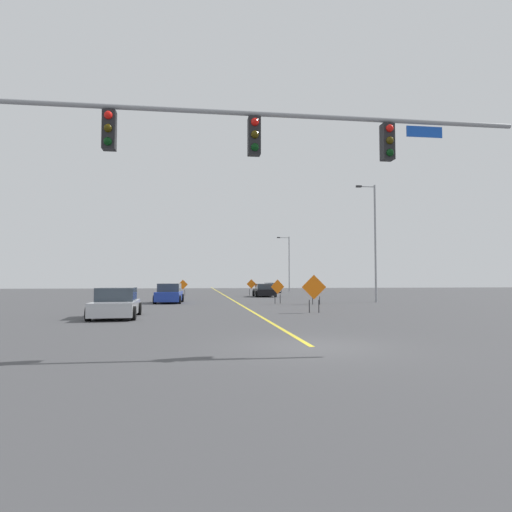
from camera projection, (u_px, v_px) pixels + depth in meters
The scene contains 14 objects.
ground at pixel (312, 347), 12.20m from camera, with size 156.46×156.46×0.00m, color #444447.
road_centre_stripe at pixel (222, 294), 55.22m from camera, with size 0.16×86.92×0.01m.
traffic_signal_assembly at pixel (179, 149), 11.98m from camera, with size 15.61×0.44×6.98m.
street_lamp_mid_left at pixel (288, 261), 62.98m from camera, with size 1.83×0.24×7.88m.
street_lamp_far_right at pixel (374, 238), 35.90m from camera, with size 1.64×0.24×9.51m.
construction_sign_left_lane at pixel (183, 286), 49.47m from camera, with size 1.09×0.16×1.79m.
construction_sign_right_lane at pixel (251, 285), 50.37m from camera, with size 1.08×0.16×1.84m.
construction_sign_left_shoulder at pixel (278, 288), 33.76m from camera, with size 1.08×0.29×1.83m.
construction_sign_median_far at pixel (316, 288), 32.52m from camera, with size 1.28×0.34×1.91m.
construction_sign_right_shoulder at pixel (314, 289), 24.62m from camera, with size 1.36×0.16×2.10m.
car_black_distant at pixel (264, 290), 46.91m from camera, with size 2.22×4.39×1.36m.
car_white_mid at pixel (272, 288), 60.09m from camera, with size 2.14×4.22×1.36m.
car_silver_far at pixel (116, 304), 21.51m from camera, with size 2.33×4.54×1.44m.
car_blue_near at pixel (169, 294), 34.74m from camera, with size 2.20×4.14×1.51m.
Camera 1 is at (-3.16, -12.00, 1.87)m, focal length 31.18 mm.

